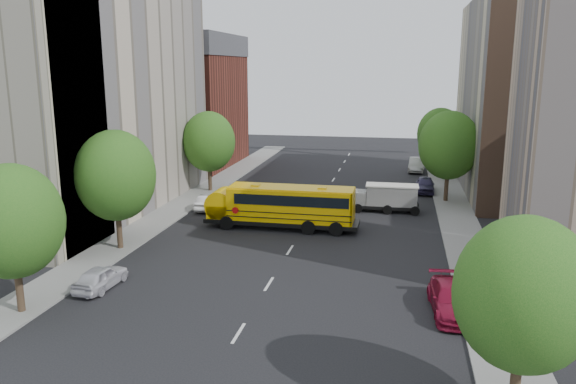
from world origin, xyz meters
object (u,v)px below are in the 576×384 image
(street_tree_1, at_px, (116,176))
(parked_car_4, at_px, (425,185))
(street_tree_3, at_px, (524,295))
(street_tree_2, at_px, (209,142))
(parked_car_1, at_px, (209,202))
(parked_car_5, at_px, (417,165))
(street_tree_5, at_px, (440,134))
(parked_car_0, at_px, (101,277))
(street_tree_4, at_px, (449,145))
(school_bus, at_px, (280,204))
(parked_car_3, at_px, (452,299))
(safari_truck, at_px, (386,197))
(street_tree_0, at_px, (12,221))

(street_tree_1, bearing_deg, parked_car_4, 46.79)
(street_tree_3, bearing_deg, street_tree_2, 124.51)
(parked_car_1, height_order, parked_car_5, parked_car_5)
(street_tree_5, bearing_deg, parked_car_0, -118.56)
(street_tree_1, bearing_deg, parked_car_5, 58.83)
(street_tree_4, relative_size, parked_car_4, 1.89)
(street_tree_3, xyz_separation_m, street_tree_4, (0.00, 32.00, 0.62))
(school_bus, bearing_deg, street_tree_4, 41.03)
(parked_car_3, bearing_deg, parked_car_1, 132.40)
(street_tree_1, relative_size, street_tree_3, 1.11)
(parked_car_3, xyz_separation_m, parked_car_5, (-0.80, 38.62, 0.08))
(street_tree_2, xyz_separation_m, street_tree_3, (22.00, -32.00, -0.37))
(street_tree_5, height_order, parked_car_0, street_tree_5)
(parked_car_0, xyz_separation_m, parked_car_4, (18.12, 28.00, 0.09))
(street_tree_3, xyz_separation_m, parked_car_5, (-2.20, 46.73, -3.67))
(street_tree_2, height_order, street_tree_3, street_tree_2)
(street_tree_3, bearing_deg, parked_car_0, 158.94)
(street_tree_5, bearing_deg, street_tree_3, -90.00)
(street_tree_3, bearing_deg, street_tree_5, 90.00)
(parked_car_4, bearing_deg, street_tree_4, -63.53)
(street_tree_5, distance_m, parked_car_4, 9.42)
(street_tree_2, bearing_deg, parked_car_3, -49.23)
(street_tree_3, xyz_separation_m, parked_car_0, (-19.80, 7.63, -3.82))
(street_tree_4, bearing_deg, parked_car_1, -161.19)
(safari_truck, height_order, parked_car_4, safari_truck)
(street_tree_1, height_order, parked_car_0, street_tree_1)
(safari_truck, relative_size, parked_car_4, 1.25)
(street_tree_4, xyz_separation_m, school_bus, (-12.70, -10.99, -3.27))
(street_tree_3, height_order, safari_truck, street_tree_3)
(street_tree_2, distance_m, parked_car_5, 25.01)
(school_bus, distance_m, parked_car_5, 27.80)
(street_tree_3, distance_m, school_bus, 24.69)
(street_tree_1, bearing_deg, safari_truck, 38.77)
(street_tree_5, distance_m, parked_car_0, 41.61)
(street_tree_4, relative_size, parked_car_0, 2.17)
(street_tree_0, relative_size, parked_car_4, 1.73)
(street_tree_4, xyz_separation_m, parked_car_1, (-19.80, -6.75, -4.43))
(parked_car_1, bearing_deg, street_tree_2, -74.07)
(street_tree_0, height_order, safari_truck, street_tree_0)
(street_tree_0, distance_m, school_bus, 19.59)
(street_tree_1, distance_m, street_tree_5, 37.20)
(street_tree_2, xyz_separation_m, street_tree_5, (22.00, 12.00, -0.12))
(parked_car_1, distance_m, parked_car_5, 27.77)
(parked_car_5, bearing_deg, parked_car_4, -82.94)
(street_tree_1, relative_size, street_tree_5, 1.05)
(street_tree_5, distance_m, parked_car_5, 5.26)
(parked_car_3, bearing_deg, parked_car_0, 176.89)
(parked_car_0, height_order, parked_car_1, parked_car_1)
(street_tree_0, bearing_deg, street_tree_5, 61.19)
(street_tree_1, bearing_deg, street_tree_4, 39.29)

